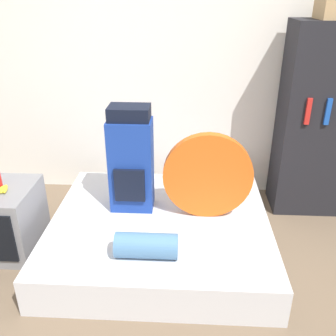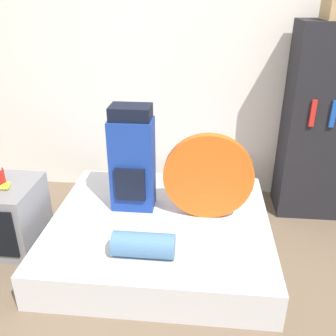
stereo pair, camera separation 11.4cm
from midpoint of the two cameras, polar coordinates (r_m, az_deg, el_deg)
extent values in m
plane|color=brown|center=(2.63, -4.40, -22.70)|extent=(16.00, 16.00, 0.00)
cube|color=white|center=(3.70, 0.05, 15.27)|extent=(8.00, 0.05, 2.60)
cube|color=silver|center=(3.14, -0.11, -9.80)|extent=(1.75, 1.59, 0.29)
cube|color=navy|center=(3.05, -4.35, 0.51)|extent=(0.35, 0.24, 0.77)
cube|color=black|center=(2.91, -4.60, 8.44)|extent=(0.32, 0.22, 0.11)
cube|color=black|center=(2.99, -4.71, -2.56)|extent=(0.24, 0.03, 0.28)
cylinder|color=#E05B19|center=(2.94, 7.26, -1.35)|extent=(0.71, 0.08, 0.71)
cylinder|color=teal|center=(2.62, -2.49, -11.65)|extent=(0.43, 0.18, 0.18)
cube|color=gray|center=(3.35, -22.16, -6.68)|extent=(0.49, 0.55, 0.56)
ellipsoid|color=yellow|center=(3.18, -22.81, -2.47)|extent=(0.07, 0.14, 0.03)
ellipsoid|color=yellow|center=(3.18, -22.62, -2.48)|extent=(0.04, 0.14, 0.03)
ellipsoid|color=yellow|center=(3.17, -22.42, -2.49)|extent=(0.04, 0.14, 0.03)
ellipsoid|color=yellow|center=(3.17, -22.22, -2.51)|extent=(0.07, 0.14, 0.03)
cube|color=black|center=(3.69, 24.50, 6.06)|extent=(0.81, 0.42, 1.75)
cube|color=red|center=(3.36, 22.12, 7.72)|extent=(0.04, 0.02, 0.23)
cube|color=#194CB2|center=(3.41, 24.76, 7.49)|extent=(0.04, 0.02, 0.23)
camera|label=1|loc=(0.06, -88.84, 0.55)|focal=40.00mm
camera|label=2|loc=(0.06, 91.16, -0.55)|focal=40.00mm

